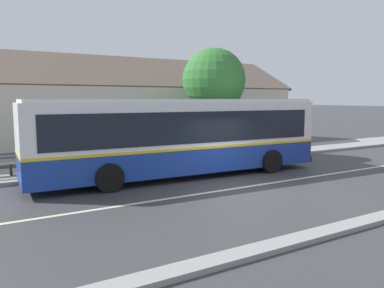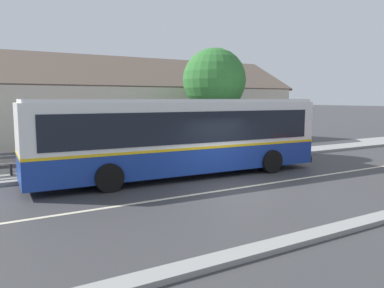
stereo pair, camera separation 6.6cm
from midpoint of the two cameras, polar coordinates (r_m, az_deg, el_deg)
The scene contains 8 objects.
ground_plane at distance 13.65m, azimuth 7.24°, elevation -6.63°, with size 300.00×300.00×0.00m, color #38383A.
sidewalk_far at distance 18.64m, azimuth -4.17°, elevation -2.72°, with size 60.00×3.00×0.15m, color gray.
curb_near at distance 10.46m, azimuth 23.77°, elevation -11.06°, with size 60.00×0.50×0.12m, color gray.
lane_divider_stripe at distance 13.65m, azimuth 7.24°, elevation -6.61°, with size 60.00×0.16×0.01m, color beige.
community_building at distance 24.66m, azimuth -17.00°, elevation 3.98°, with size 28.22×8.60×6.99m.
transit_bus at distance 15.31m, azimuth -1.85°, elevation 1.37°, with size 12.34×3.10×3.17m.
street_tree_primary at distance 20.57m, azimuth 3.52°, elevation 9.45°, with size 3.43×3.43×5.91m.
bus_stop_sign at distance 20.98m, azimuth 11.71°, elevation 2.54°, with size 0.36×0.07×2.40m.
Camera 1 is at (-8.23, -10.43, 3.18)m, focal length 35.00 mm.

